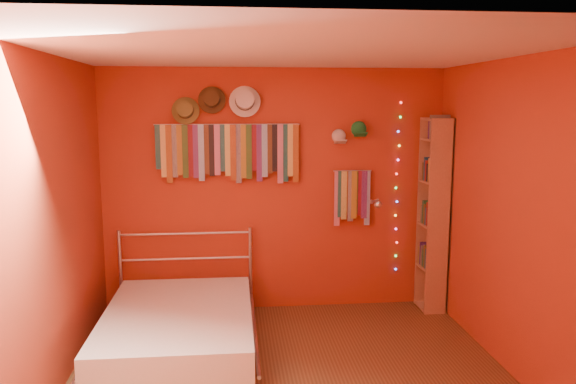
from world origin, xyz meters
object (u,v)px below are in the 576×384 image
object	(u,v)px
tie_rack	(229,150)
bed	(179,330)
reading_lamp	(377,204)
bookshelf	(437,214)

from	to	relation	value
tie_rack	bed	distance (m)	1.82
tie_rack	reading_lamp	size ratio (longest dim) A/B	4.36
reading_lamp	bed	distance (m)	2.28
tie_rack	bookshelf	size ratio (longest dim) A/B	0.72
bed	reading_lamp	bearing A→B (deg)	22.26
tie_rack	bookshelf	world-z (taller)	bookshelf
reading_lamp	bookshelf	world-z (taller)	bookshelf
bookshelf	bed	world-z (taller)	bookshelf
bookshelf	reading_lamp	bearing A→B (deg)	-176.85
bed	bookshelf	bearing A→B (deg)	17.84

